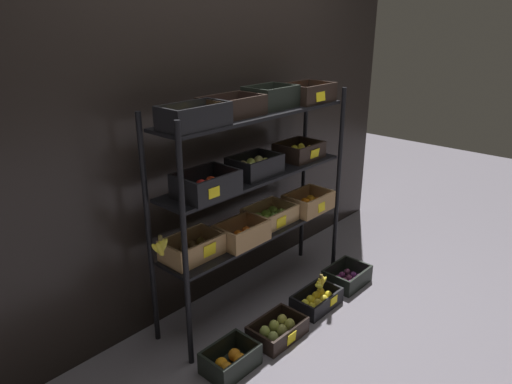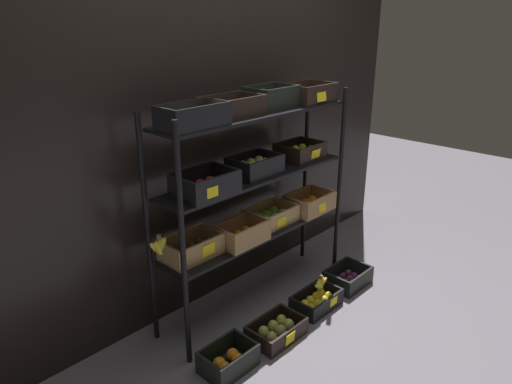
% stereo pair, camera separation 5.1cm
% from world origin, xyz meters
% --- Properties ---
extents(ground_plane, '(10.00, 10.00, 0.00)m').
position_xyz_m(ground_plane, '(0.00, 0.00, 0.00)').
color(ground_plane, slate).
extents(storefront_wall, '(3.87, 0.12, 2.60)m').
position_xyz_m(storefront_wall, '(0.00, 0.36, 1.30)').
color(storefront_wall, black).
rests_on(storefront_wall, ground_plane).
extents(display_rack, '(1.59, 0.35, 1.47)m').
position_xyz_m(display_rack, '(-0.00, -0.00, 0.94)').
color(display_rack, black).
rests_on(display_rack, ground_plane).
extents(crate_ground_orange, '(0.31, 0.22, 0.14)m').
position_xyz_m(crate_ground_orange, '(-0.62, -0.37, 0.05)').
color(crate_ground_orange, black).
rests_on(crate_ground_orange, ground_plane).
extents(crate_ground_pear, '(0.35, 0.24, 0.11)m').
position_xyz_m(crate_ground_pear, '(-0.22, -0.38, 0.05)').
color(crate_ground_pear, black).
rests_on(crate_ground_pear, ground_plane).
extents(crate_ground_lemon, '(0.35, 0.22, 0.11)m').
position_xyz_m(crate_ground_lemon, '(0.21, -0.37, 0.05)').
color(crate_ground_lemon, black).
rests_on(crate_ground_lemon, ground_plane).
extents(crate_ground_plum, '(0.33, 0.25, 0.13)m').
position_xyz_m(crate_ground_plum, '(0.61, -0.36, 0.05)').
color(crate_ground_plum, black).
rests_on(crate_ground_plum, ground_plane).
extents(banana_bunch_loose, '(0.16, 0.04, 0.12)m').
position_xyz_m(banana_bunch_loose, '(0.25, -0.37, 0.16)').
color(banana_bunch_loose, brown).
rests_on(banana_bunch_loose, crate_ground_lemon).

